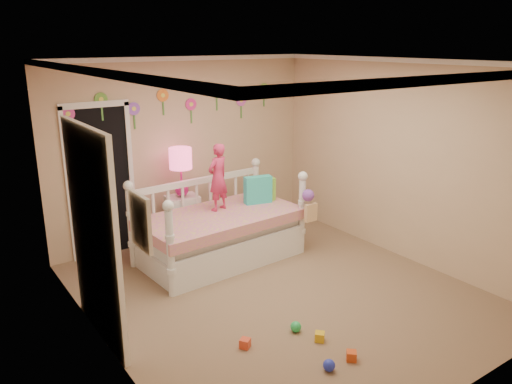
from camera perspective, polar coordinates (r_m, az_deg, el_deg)
floor at (r=6.02m, az=2.54°, el=-11.15°), size 4.00×4.50×0.01m
ceiling at (r=5.33m, az=2.91°, el=14.43°), size 4.00×4.50×0.01m
back_wall at (r=7.39m, az=-8.02°, el=4.74°), size 4.00×0.01×2.60m
left_wall at (r=4.64m, az=-17.29°, el=-3.04°), size 0.01×4.50×2.60m
right_wall at (r=6.90m, az=16.02°, el=3.41°), size 0.01×4.50×2.60m
crown_molding at (r=5.33m, az=2.90°, el=14.11°), size 4.00×4.50×0.06m
daybed at (r=6.66m, az=-4.14°, el=-2.92°), size 2.20×1.27×1.16m
pillow_turquoise at (r=6.98m, az=0.21°, el=0.25°), size 0.40×0.21×0.38m
pillow_lime at (r=7.07m, az=0.79°, el=0.24°), size 0.35×0.17×0.32m
child at (r=6.64m, az=-4.30°, el=1.67°), size 0.38×0.30×0.89m
nightstand at (r=7.25m, az=-8.18°, el=-3.20°), size 0.47×0.38×0.72m
table_lamp at (r=7.02m, az=-8.45°, el=3.08°), size 0.31×0.31×0.68m
closet_doorway at (r=6.98m, az=-17.04°, el=1.22°), size 0.90×0.04×2.07m
flower_decals at (r=7.23m, az=-8.82°, el=9.60°), size 3.40×0.02×0.50m
mirror_closet at (r=5.01m, az=-17.69°, el=-4.68°), size 0.07×1.30×2.10m
wall_picture at (r=3.76m, az=-12.87°, el=-3.25°), size 0.05×0.34×0.42m
hanging_bag at (r=6.72m, az=5.95°, el=-1.64°), size 0.20×0.16×0.36m
toy_scatter at (r=5.17m, az=3.12°, el=-15.53°), size 0.82×1.31×0.11m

